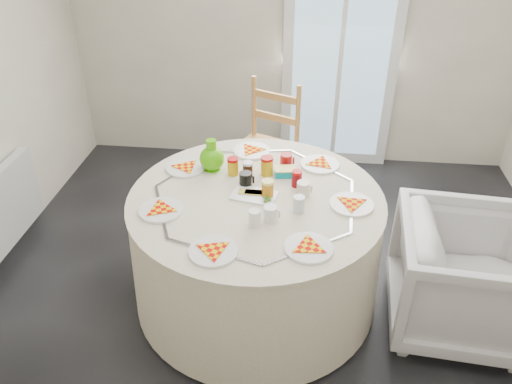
# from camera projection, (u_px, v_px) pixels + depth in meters

# --- Properties ---
(floor) EXTENTS (4.00, 4.00, 0.00)m
(floor) POSITION_uv_depth(u_px,v_px,m) (275.00, 299.00, 3.29)
(floor) COLOR black
(floor) RESTS_ON ground
(wall_back) EXTENTS (4.00, 0.02, 2.60)m
(wall_back) POSITION_uv_depth(u_px,v_px,m) (296.00, 21.00, 4.26)
(wall_back) COLOR #BCB5A3
(wall_back) RESTS_ON floor
(glass_door) EXTENTS (1.00, 0.08, 2.10)m
(glass_door) POSITION_uv_depth(u_px,v_px,m) (341.00, 53.00, 4.31)
(glass_door) COLOR silver
(glass_door) RESTS_ON floor
(table) EXTENTS (1.56, 1.56, 0.79)m
(table) POSITION_uv_depth(u_px,v_px,m) (256.00, 249.00, 3.14)
(table) COLOR beige
(table) RESTS_ON floor
(wooden_chair) EXTENTS (0.60, 0.59, 1.03)m
(wooden_chair) POSITION_uv_depth(u_px,v_px,m) (264.00, 154.00, 3.99)
(wooden_chair) COLOR #C3814B
(wooden_chair) RESTS_ON floor
(armchair) EXTENTS (0.80, 0.84, 0.81)m
(armchair) POSITION_uv_depth(u_px,v_px,m) (466.00, 275.00, 2.91)
(armchair) COLOR silver
(armchair) RESTS_ON floor
(place_settings) EXTENTS (1.71, 1.71, 0.03)m
(place_settings) POSITION_uv_depth(u_px,v_px,m) (256.00, 196.00, 2.93)
(place_settings) COLOR white
(place_settings) RESTS_ON table
(jar_cluster) EXTENTS (0.48, 0.27, 0.13)m
(jar_cluster) POSITION_uv_depth(u_px,v_px,m) (263.00, 173.00, 3.06)
(jar_cluster) COLOR #9A4D22
(jar_cluster) RESTS_ON table
(butter_tub) EXTENTS (0.14, 0.11, 0.05)m
(butter_tub) POSITION_uv_depth(u_px,v_px,m) (285.00, 173.00, 3.12)
(butter_tub) COLOR #03919C
(butter_tub) RESTS_ON table
(green_pitcher) EXTENTS (0.19, 0.19, 0.20)m
(green_pitcher) POSITION_uv_depth(u_px,v_px,m) (212.00, 155.00, 3.14)
(green_pitcher) COLOR #46B707
(green_pitcher) RESTS_ON table
(cheese_platter) EXTENTS (0.29, 0.21, 0.03)m
(cheese_platter) POSITION_uv_depth(u_px,v_px,m) (254.00, 196.00, 2.93)
(cheese_platter) COLOR white
(cheese_platter) RESTS_ON table
(mugs_glasses) EXTENTS (0.75, 0.75, 0.11)m
(mugs_glasses) POSITION_uv_depth(u_px,v_px,m) (274.00, 192.00, 2.89)
(mugs_glasses) COLOR #A8A7A7
(mugs_glasses) RESTS_ON table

